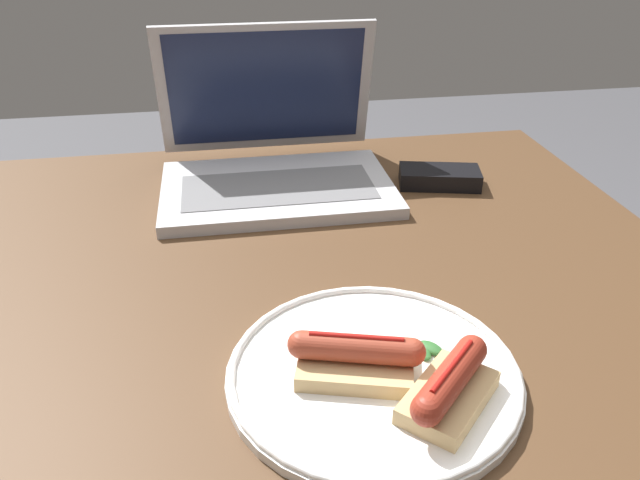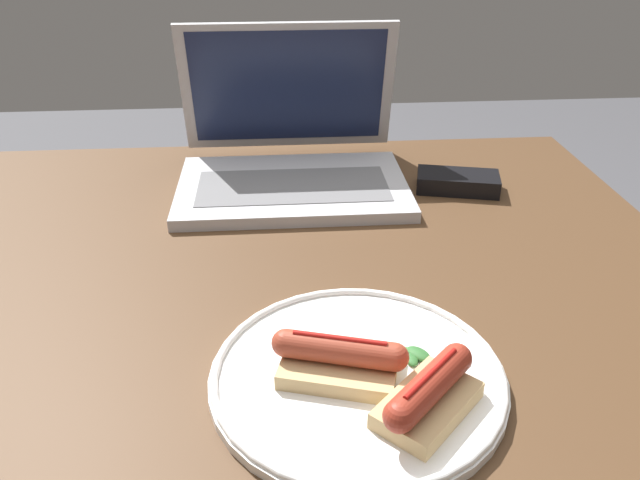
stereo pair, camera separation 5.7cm
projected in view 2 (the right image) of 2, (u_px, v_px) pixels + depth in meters
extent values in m
cube|color=#4C331E|center=(270.00, 281.00, 0.79)|extent=(1.09, 0.88, 0.04)
cylinder|color=#4C331E|center=(495.00, 323.00, 1.30)|extent=(0.04, 0.04, 0.68)
cylinder|color=#4C331E|center=(46.00, 344.00, 1.24)|extent=(0.04, 0.04, 0.68)
cube|color=#B7B7BC|center=(293.00, 188.00, 0.97)|extent=(0.35, 0.24, 0.02)
cube|color=slate|center=(293.00, 186.00, 0.95)|extent=(0.29, 0.13, 0.00)
cube|color=#B7B7BC|center=(288.00, 88.00, 1.04)|extent=(0.35, 0.06, 0.22)
cube|color=#192347|center=(288.00, 88.00, 1.03)|extent=(0.32, 0.05, 0.19)
cylinder|color=white|center=(357.00, 377.00, 0.60)|extent=(0.28, 0.28, 0.01)
torus|color=white|center=(358.00, 372.00, 0.59)|extent=(0.28, 0.28, 0.01)
cube|color=tan|center=(339.00, 368.00, 0.59)|extent=(0.12, 0.09, 0.02)
cylinder|color=#9E3D28|center=(339.00, 350.00, 0.58)|extent=(0.11, 0.05, 0.03)
sphere|color=#9E3D28|center=(286.00, 343.00, 0.59)|extent=(0.03, 0.03, 0.03)
sphere|color=#9E3D28|center=(395.00, 357.00, 0.57)|extent=(0.03, 0.03, 0.03)
cylinder|color=red|center=(340.00, 338.00, 0.57)|extent=(0.09, 0.03, 0.01)
cube|color=tan|center=(427.00, 405.00, 0.55)|extent=(0.11, 0.11, 0.02)
cylinder|color=maroon|center=(430.00, 386.00, 0.54)|extent=(0.09, 0.09, 0.03)
sphere|color=maroon|center=(399.00, 416.00, 0.50)|extent=(0.03, 0.03, 0.03)
sphere|color=maroon|center=(457.00, 358.00, 0.57)|extent=(0.03, 0.03, 0.03)
cylinder|color=red|center=(431.00, 373.00, 0.53)|extent=(0.06, 0.06, 0.01)
ellipsoid|color=#4C8E3D|center=(408.00, 352.00, 0.62)|extent=(0.02, 0.02, 0.01)
ellipsoid|color=#2D662D|center=(460.00, 354.00, 0.62)|extent=(0.02, 0.02, 0.00)
ellipsoid|color=#2D662D|center=(412.00, 359.00, 0.61)|extent=(0.01, 0.02, 0.01)
ellipsoid|color=#2D662D|center=(418.00, 354.00, 0.61)|extent=(0.03, 0.03, 0.01)
ellipsoid|color=#2D662D|center=(465.00, 359.00, 0.61)|extent=(0.01, 0.02, 0.00)
cube|color=black|center=(458.00, 182.00, 0.98)|extent=(0.14, 0.09, 0.03)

